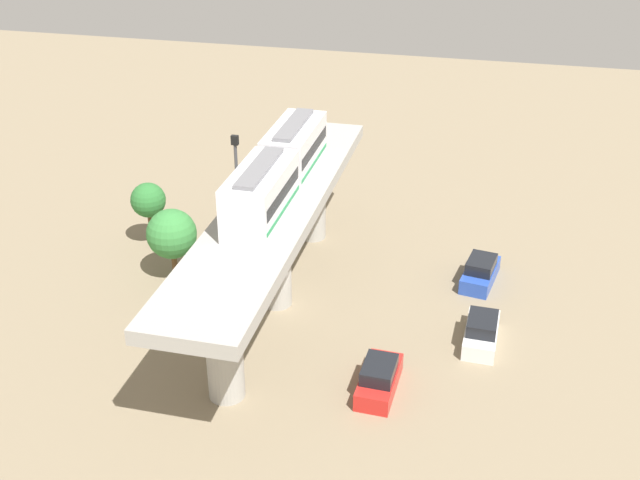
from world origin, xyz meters
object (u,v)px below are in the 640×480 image
parked_car_red (379,378)px  signal_post (238,199)px  tree_mid_lot (148,201)px  train (278,170)px  parked_car_blue (480,272)px  parked_car_white (481,332)px  tree_near_viaduct (172,234)px

parked_car_red → signal_post: 15.64m
tree_mid_lot → train: bearing=158.7°
parked_car_red → signal_post: (11.02, -10.12, 4.55)m
parked_car_blue → parked_car_white: size_ratio=1.04×
tree_near_viaduct → signal_post: size_ratio=0.50×
signal_post → tree_near_viaduct: bearing=24.6°
tree_mid_lot → parked_car_white: bearing=164.2°
train → parked_car_red: bearing=133.7°
parked_car_red → parked_car_white: bearing=-129.5°
train → tree_mid_lot: bearing=-21.3°
parked_car_blue → tree_near_viaduct: tree_near_viaduct is taller
parked_car_blue → signal_post: (15.52, 2.25, 4.55)m
train → parked_car_blue: train is taller
parked_car_blue → signal_post: 16.33m
parked_car_red → tree_mid_lot: bearing=-31.3°
tree_near_viaduct → train: bearing=177.3°
parked_car_white → parked_car_blue: bearing=-84.4°
train → tree_near_viaduct: bearing=-2.7°
train → parked_car_blue: 15.04m
parked_car_white → tree_near_viaduct: 20.28m
parked_car_white → tree_mid_lot: bearing=-14.0°
parked_car_white → tree_mid_lot: size_ratio=0.91×
train → parked_car_red: (-7.62, 7.97, -7.74)m
parked_car_red → parked_car_white: 7.46m
train → parked_car_white: train is taller
parked_car_white → train: bearing=-9.0°
train → signal_post: train is taller
signal_post → parked_car_white: bearing=164.1°
parked_car_white → parked_car_red: bearing=50.1°
train → tree_near_viaduct: size_ratio=2.82×
parked_car_white → tree_near_viaduct: size_ratio=0.88×
train → tree_mid_lot: size_ratio=2.91×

